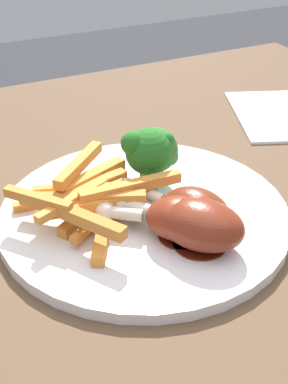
% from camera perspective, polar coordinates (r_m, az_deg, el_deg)
% --- Properties ---
extents(dining_table, '(0.97, 0.74, 0.70)m').
position_cam_1_polar(dining_table, '(0.65, -0.66, -7.91)').
color(dining_table, brown).
rests_on(dining_table, ground_plane).
extents(dinner_plate, '(0.29, 0.29, 0.01)m').
position_cam_1_polar(dinner_plate, '(0.53, 0.00, -2.37)').
color(dinner_plate, white).
rests_on(dinner_plate, dining_table).
extents(broccoli_floret_front, '(0.04, 0.05, 0.06)m').
position_cam_1_polar(broccoli_floret_front, '(0.56, 1.58, 4.47)').
color(broccoli_floret_front, '#74AE60').
rests_on(broccoli_floret_front, dinner_plate).
extents(broccoli_floret_middle, '(0.06, 0.05, 0.07)m').
position_cam_1_polar(broccoli_floret_middle, '(0.54, 0.68, 4.52)').
color(broccoli_floret_middle, '#83A451').
rests_on(broccoli_floret_middle, dinner_plate).
extents(broccoli_floret_back, '(0.05, 0.05, 0.07)m').
position_cam_1_polar(broccoli_floret_back, '(0.55, 1.36, 4.52)').
color(broccoli_floret_back, '#75B651').
rests_on(broccoli_floret_back, dinner_plate).
extents(carrot_fries_pile, '(0.17, 0.15, 0.05)m').
position_cam_1_polar(carrot_fries_pile, '(0.51, -6.24, -0.64)').
color(carrot_fries_pile, orange).
rests_on(carrot_fries_pile, dinner_plate).
extents(chicken_drumstick_near, '(0.11, 0.10, 0.04)m').
position_cam_1_polar(chicken_drumstick_near, '(0.48, 3.60, -2.90)').
color(chicken_drumstick_near, '#591B0E').
rests_on(chicken_drumstick_near, dinner_plate).
extents(chicken_drumstick_far, '(0.11, 0.12, 0.04)m').
position_cam_1_polar(chicken_drumstick_far, '(0.47, 5.91, -3.40)').
color(chicken_drumstick_far, '#53190E').
rests_on(chicken_drumstick_far, dinner_plate).
extents(chicken_drumstick_extra, '(0.09, 0.12, 0.04)m').
position_cam_1_polar(chicken_drumstick_extra, '(0.49, 5.05, -1.79)').
color(chicken_drumstick_extra, '#4F1A0E').
rests_on(chicken_drumstick_extra, dinner_plate).
extents(napkin, '(0.19, 0.21, 0.00)m').
position_cam_1_polar(napkin, '(0.78, 15.13, 8.16)').
color(napkin, white).
rests_on(napkin, dining_table).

